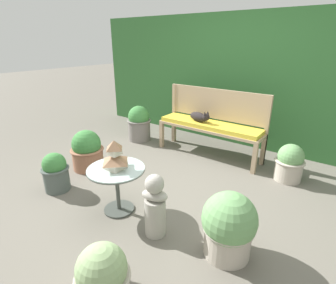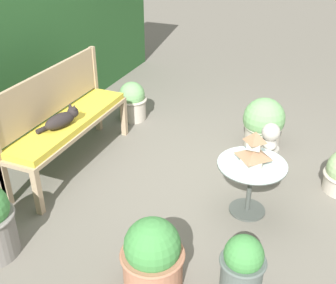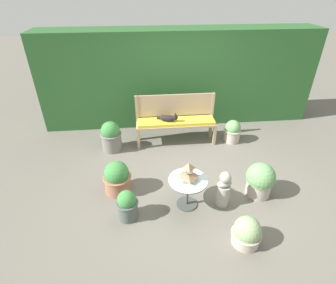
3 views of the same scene
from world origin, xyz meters
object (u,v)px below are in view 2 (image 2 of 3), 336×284
object	(u,v)px
garden_bench	(70,126)
garden_bust	(268,154)
pagoda_birdhouse	(254,150)
potted_plant_path_edge	(263,124)
potted_plant_patio_mid	(242,266)
cat	(62,120)
patio_table	(251,174)
potted_plant_table_far	(153,256)
potted_plant_bench_right	(132,101)

from	to	relation	value
garden_bench	garden_bust	size ratio (longest dim) A/B	2.65
pagoda_birdhouse	potted_plant_path_edge	distance (m)	1.28
pagoda_birdhouse	potted_plant_patio_mid	world-z (taller)	pagoda_birdhouse
cat	potted_plant_path_edge	distance (m)	2.22
patio_table	potted_plant_path_edge	xyz separation A→B (m)	(1.23, 0.13, -0.11)
patio_table	potted_plant_path_edge	distance (m)	1.24
garden_bust	potted_plant_path_edge	xyz separation A→B (m)	(0.66, 0.18, -0.01)
pagoda_birdhouse	potted_plant_table_far	xyz separation A→B (m)	(-1.11, 0.44, -0.37)
patio_table	potted_plant_bench_right	distance (m)	2.26
potted_plant_table_far	potted_plant_path_edge	distance (m)	2.36
patio_table	potted_plant_table_far	world-z (taller)	potted_plant_table_far
potted_plant_table_far	potted_plant_bench_right	size ratio (longest dim) A/B	1.15
pagoda_birdhouse	potted_plant_bench_right	world-z (taller)	pagoda_birdhouse
pagoda_birdhouse	potted_plant_table_far	distance (m)	1.26
potted_plant_table_far	potted_plant_patio_mid	xyz separation A→B (m)	(0.18, -0.61, -0.03)
potted_plant_path_edge	potted_plant_patio_mid	world-z (taller)	potted_plant_path_edge
garden_bench	cat	size ratio (longest dim) A/B	3.94
potted_plant_patio_mid	garden_bench	bearing A→B (deg)	64.51
potted_plant_bench_right	potted_plant_table_far	bearing A→B (deg)	-150.11
patio_table	pagoda_birdhouse	bearing A→B (deg)	180.00
potted_plant_table_far	potted_plant_bench_right	distance (m)	2.80
cat	pagoda_birdhouse	bearing A→B (deg)	-70.91
potted_plant_table_far	potted_plant_bench_right	xyz separation A→B (m)	(2.42, 1.39, -0.03)
garden_bust	potted_plant_bench_right	world-z (taller)	garden_bust
garden_bench	potted_plant_path_edge	distance (m)	2.14
cat	pagoda_birdhouse	world-z (taller)	pagoda_birdhouse
garden_bust	cat	bearing A→B (deg)	93.28
patio_table	potted_plant_table_far	xyz separation A→B (m)	(-1.11, 0.44, -0.13)
garden_bust	potted_plant_path_edge	distance (m)	0.69
cat	potted_plant_path_edge	world-z (taller)	cat
potted_plant_path_edge	patio_table	bearing A→B (deg)	-173.98
garden_bench	potted_plant_path_edge	xyz separation A→B (m)	(1.16, -1.78, -0.18)
garden_bust	potted_plant_patio_mid	bearing A→B (deg)	168.57
cat	potted_plant_path_edge	size ratio (longest dim) A/B	0.72
pagoda_birdhouse	potted_plant_bench_right	distance (m)	2.29
patio_table	potted_plant_patio_mid	bearing A→B (deg)	-169.82
cat	garden_bust	world-z (taller)	cat
patio_table	garden_bust	size ratio (longest dim) A/B	0.95
potted_plant_bench_right	garden_bust	bearing A→B (deg)	-111.58
cat	potted_plant_patio_mid	size ratio (longest dim) A/B	0.87
patio_table	garden_bust	world-z (taller)	garden_bust
garden_bench	potted_plant_patio_mid	bearing A→B (deg)	-115.49
potted_plant_path_edge	pagoda_birdhouse	bearing A→B (deg)	-173.98
garden_bust	potted_plant_bench_right	bearing A→B (deg)	52.53
potted_plant_table_far	garden_bust	bearing A→B (deg)	-16.44
potted_plant_path_edge	potted_plant_bench_right	size ratio (longest dim) A/B	1.18
garden_bench	potted_plant_path_edge	world-z (taller)	potted_plant_path_edge
garden_bench	potted_plant_patio_mid	world-z (taller)	garden_bench
garden_bench	garden_bust	xyz separation A→B (m)	(0.50, -1.96, -0.16)
cat	potted_plant_bench_right	size ratio (longest dim) A/B	0.85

